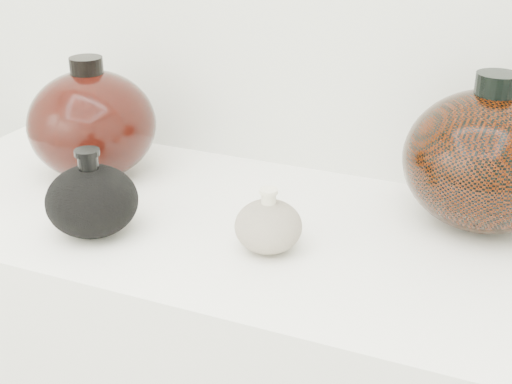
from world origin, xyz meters
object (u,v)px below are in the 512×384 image
at_px(cream_gourd_vase, 268,226).
at_px(right_round_pot, 487,160).
at_px(left_round_pot, 92,124).
at_px(black_gourd_vase, 92,200).

relative_size(cream_gourd_vase, right_round_pot, 0.39).
height_order(left_round_pot, right_round_pot, right_round_pot).
xyz_separation_m(cream_gourd_vase, left_round_pot, (-0.39, 0.14, 0.06)).
bearing_deg(right_round_pot, cream_gourd_vase, -142.59).
bearing_deg(cream_gourd_vase, right_round_pot, 37.41).
distance_m(black_gourd_vase, left_round_pot, 0.24).
height_order(cream_gourd_vase, left_round_pot, left_round_pot).
relative_size(left_round_pot, right_round_pot, 0.85).
xyz_separation_m(black_gourd_vase, cream_gourd_vase, (0.26, 0.06, -0.02)).
height_order(black_gourd_vase, left_round_pot, left_round_pot).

